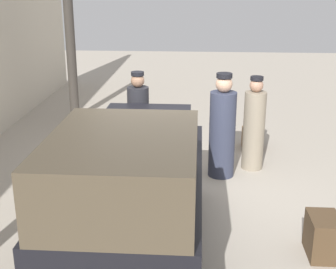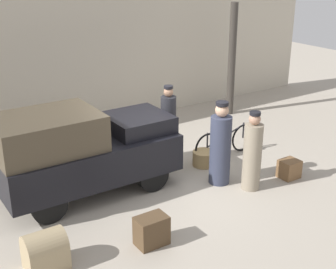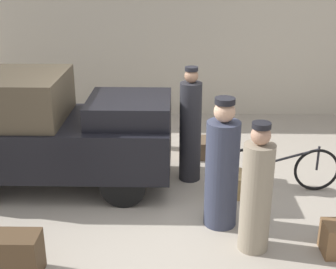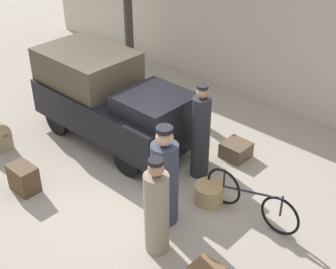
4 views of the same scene
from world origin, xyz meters
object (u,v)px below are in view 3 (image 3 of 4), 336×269
object	(u,v)px
truck	(47,127)
porter_carrying_trunk	(190,129)
porter_with_bicycle	(222,169)
trunk_umber_medium	(198,147)
bicycle	(280,169)
wicker_basket	(232,183)
trunk_large_brown	(18,255)
porter_lifting_near_truck	(256,194)

from	to	relation	value
truck	porter_carrying_trunk	xyz separation A→B (m)	(2.19, 0.23, -0.09)
porter_with_bicycle	trunk_umber_medium	size ratio (longest dim) A/B	3.50
bicycle	trunk_umber_medium	bearing A→B (deg)	132.85
wicker_basket	bicycle	bearing A→B (deg)	10.45
truck	trunk_large_brown	bearing A→B (deg)	-84.75
truck	trunk_umber_medium	xyz separation A→B (m)	(2.36, 1.16, -0.79)
porter_carrying_trunk	trunk_large_brown	bearing A→B (deg)	-128.65
porter_carrying_trunk	porter_with_bicycle	xyz separation A→B (m)	(0.38, -1.35, -0.06)
porter_carrying_trunk	trunk_large_brown	distance (m)	3.23
porter_with_bicycle	trunk_large_brown	size ratio (longest dim) A/B	3.38
porter_lifting_near_truck	trunk_umber_medium	xyz separation A→B (m)	(-0.57, 2.84, -0.60)
truck	trunk_umber_medium	size ratio (longest dim) A/B	6.94
wicker_basket	trunk_large_brown	bearing A→B (deg)	-142.84
bicycle	trunk_umber_medium	size ratio (longest dim) A/B	3.54
bicycle	wicker_basket	size ratio (longest dim) A/B	3.51
trunk_large_brown	bicycle	bearing A→B (deg)	32.24
bicycle	trunk_umber_medium	world-z (taller)	bicycle
bicycle	trunk_large_brown	distance (m)	3.97
truck	wicker_basket	distance (m)	2.94
bicycle	porter_lifting_near_truck	world-z (taller)	porter_lifting_near_truck
porter_with_bicycle	trunk_large_brown	bearing A→B (deg)	-154.40
bicycle	porter_carrying_trunk	bearing A→B (deg)	165.17
bicycle	porter_carrying_trunk	world-z (taller)	porter_carrying_trunk
truck	trunk_large_brown	size ratio (longest dim) A/B	6.69
porter_with_bicycle	truck	bearing A→B (deg)	156.42
truck	porter_with_bicycle	bearing A→B (deg)	-23.58
bicycle	porter_carrying_trunk	distance (m)	1.51
bicycle	porter_with_bicycle	world-z (taller)	porter_with_bicycle
bicycle	porter_lifting_near_truck	distance (m)	1.72
porter_carrying_trunk	wicker_basket	bearing A→B (deg)	-38.58
truck	wicker_basket	size ratio (longest dim) A/B	6.89
bicycle	wicker_basket	bearing A→B (deg)	-169.55
porter_with_bicycle	trunk_umber_medium	xyz separation A→B (m)	(-0.21, 2.28, -0.64)
porter_carrying_trunk	porter_lifting_near_truck	world-z (taller)	porter_carrying_trunk
truck	trunk_large_brown	xyz separation A→B (m)	(0.21, -2.25, -0.69)
truck	porter_carrying_trunk	distance (m)	2.20
wicker_basket	porter_with_bicycle	size ratio (longest dim) A/B	0.29
porter_lifting_near_truck	trunk_umber_medium	bearing A→B (deg)	101.33
porter_lifting_near_truck	porter_with_bicycle	distance (m)	0.67
porter_lifting_near_truck	trunk_umber_medium	distance (m)	2.96
porter_lifting_near_truck	trunk_large_brown	world-z (taller)	porter_lifting_near_truck
truck	porter_with_bicycle	world-z (taller)	truck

